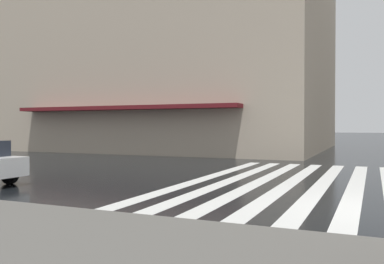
# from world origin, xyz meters

# --- Properties ---
(ground_plane) EXTENTS (220.00, 220.00, 0.00)m
(ground_plane) POSITION_xyz_m (0.00, 0.00, 0.00)
(ground_plane) COLOR black
(zebra_crossing) EXTENTS (13.00, 6.50, 0.01)m
(zebra_crossing) POSITION_xyz_m (4.00, 2.47, 0.00)
(zebra_crossing) COLOR silver
(zebra_crossing) RESTS_ON ground_plane
(haussmann_block_mid) EXTENTS (20.33, 22.34, 19.48)m
(haussmann_block_mid) POSITION_xyz_m (22.06, 14.53, 9.53)
(haussmann_block_mid) COLOR tan
(haussmann_block_mid) RESTS_ON ground_plane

